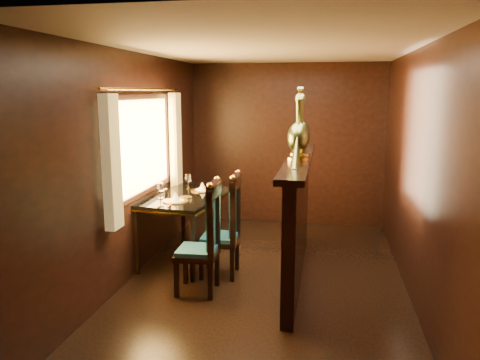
# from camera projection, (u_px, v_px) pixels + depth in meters

# --- Properties ---
(ground) EXTENTS (5.00, 5.00, 0.00)m
(ground) POSITION_uv_depth(u_px,v_px,m) (265.00, 283.00, 5.12)
(ground) COLOR black
(ground) RESTS_ON ground
(room_shell) EXTENTS (3.04, 5.04, 2.52)m
(room_shell) POSITION_uv_depth(u_px,v_px,m) (258.00, 139.00, 4.85)
(room_shell) COLOR black
(room_shell) RESTS_ON ground
(partition) EXTENTS (0.26, 2.70, 1.36)m
(partition) POSITION_uv_depth(u_px,v_px,m) (297.00, 215.00, 5.21)
(partition) COLOR black
(partition) RESTS_ON ground
(dining_table) EXTENTS (1.03, 1.49, 1.02)m
(dining_table) POSITION_uv_depth(u_px,v_px,m) (186.00, 201.00, 5.72)
(dining_table) COLOR black
(dining_table) RESTS_ON ground
(chair_left) EXTENTS (0.44, 0.48, 1.20)m
(chair_left) POSITION_uv_depth(u_px,v_px,m) (207.00, 234.00, 4.79)
(chair_left) COLOR black
(chair_left) RESTS_ON ground
(chair_right) EXTENTS (0.44, 0.48, 1.20)m
(chair_right) POSITION_uv_depth(u_px,v_px,m) (229.00, 222.00, 5.24)
(chair_right) COLOR black
(chair_right) RESTS_ON ground
(peacock_left) EXTENTS (0.24, 0.64, 0.76)m
(peacock_left) POSITION_uv_depth(u_px,v_px,m) (299.00, 124.00, 4.79)
(peacock_left) COLOR #174636
(peacock_left) RESTS_ON partition
(peacock_right) EXTENTS (0.24, 0.63, 0.75)m
(peacock_right) POSITION_uv_depth(u_px,v_px,m) (300.00, 122.00, 5.12)
(peacock_right) COLOR #174636
(peacock_right) RESTS_ON partition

